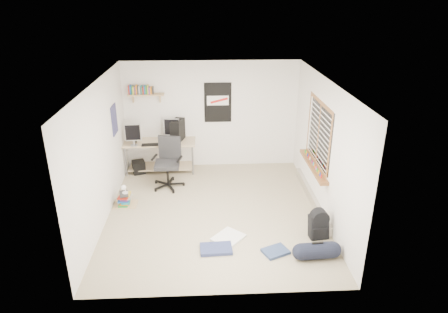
{
  "coord_description": "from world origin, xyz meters",
  "views": [
    {
      "loc": [
        -0.15,
        -6.63,
        3.92
      ],
      "look_at": [
        0.19,
        0.15,
        1.08
      ],
      "focal_mm": 32.0,
      "sensor_mm": 36.0,
      "label": 1
    }
  ],
  "objects_px": {
    "desk": "(161,155)",
    "duffel_bag": "(317,251)",
    "book_stack": "(125,198)",
    "office_chair": "(167,166)",
    "backpack": "(318,227)"
  },
  "relations": [
    {
      "from": "desk",
      "to": "backpack",
      "type": "xyz_separation_m",
      "value": [
        2.95,
        -2.91,
        -0.16
      ]
    },
    {
      "from": "desk",
      "to": "duffel_bag",
      "type": "distance_m",
      "value": 4.47
    },
    {
      "from": "desk",
      "to": "book_stack",
      "type": "height_order",
      "value": "desk"
    },
    {
      "from": "office_chair",
      "to": "book_stack",
      "type": "xyz_separation_m",
      "value": [
        -0.78,
        -0.75,
        -0.34
      ]
    },
    {
      "from": "duffel_bag",
      "to": "office_chair",
      "type": "bearing_deg",
      "value": 130.57
    },
    {
      "from": "duffel_bag",
      "to": "book_stack",
      "type": "xyz_separation_m",
      "value": [
        -3.32,
        1.86,
        0.01
      ]
    },
    {
      "from": "office_chair",
      "to": "backpack",
      "type": "relative_size",
      "value": 2.6
    },
    {
      "from": "duffel_bag",
      "to": "book_stack",
      "type": "bearing_deg",
      "value": 147.16
    },
    {
      "from": "duffel_bag",
      "to": "backpack",
      "type": "bearing_deg",
      "value": 69.46
    },
    {
      "from": "office_chair",
      "to": "book_stack",
      "type": "distance_m",
      "value": 1.14
    },
    {
      "from": "desk",
      "to": "office_chair",
      "type": "distance_m",
      "value": 0.92
    },
    {
      "from": "backpack",
      "to": "duffel_bag",
      "type": "bearing_deg",
      "value": -113.95
    },
    {
      "from": "desk",
      "to": "duffel_bag",
      "type": "xyz_separation_m",
      "value": [
        2.77,
        -3.5,
        -0.22
      ]
    },
    {
      "from": "desk",
      "to": "duffel_bag",
      "type": "bearing_deg",
      "value": -59.44
    },
    {
      "from": "desk",
      "to": "backpack",
      "type": "bearing_deg",
      "value": -52.42
    }
  ]
}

